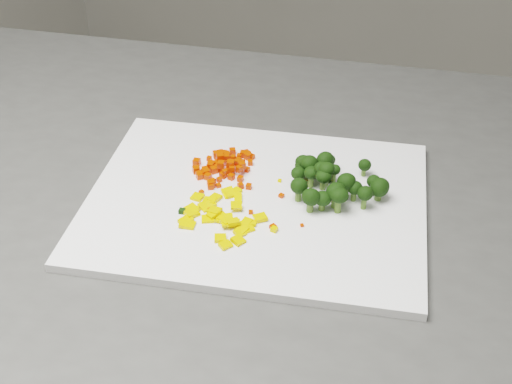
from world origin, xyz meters
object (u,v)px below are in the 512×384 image
at_px(cutting_board, 256,202).
at_px(pepper_pile, 222,214).
at_px(broccoli_pile, 338,175).
at_px(carrot_pile, 228,164).

bearing_deg(cutting_board, pepper_pile, -110.55).
height_order(pepper_pile, broccoli_pile, broccoli_pile).
xyz_separation_m(carrot_pile, broccoli_pile, (0.14, 0.02, 0.01)).
height_order(carrot_pile, broccoli_pile, broccoli_pile).
bearing_deg(pepper_pile, carrot_pile, 112.58).
distance_m(pepper_pile, broccoli_pile, 0.15).
height_order(cutting_board, broccoli_pile, broccoli_pile).
xyz_separation_m(carrot_pile, pepper_pile, (0.04, -0.09, -0.01)).
distance_m(cutting_board, broccoli_pile, 0.10).
bearing_deg(carrot_pile, cutting_board, -33.28).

